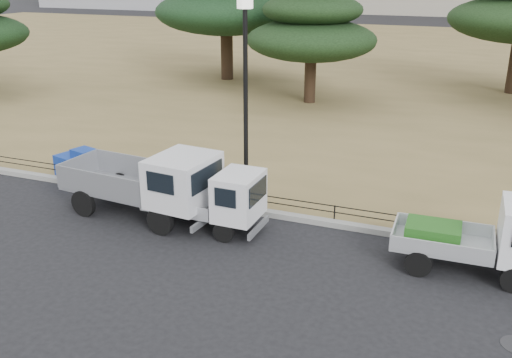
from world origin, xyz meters
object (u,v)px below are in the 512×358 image
at_px(truck_large, 148,180).
at_px(truck_kei_rear, 485,237).
at_px(tarp_pile, 81,164).
at_px(street_lamp, 245,59).
at_px(truck_kei_front, 212,200).

bearing_deg(truck_large, truck_kei_rear, 5.95).
bearing_deg(tarp_pile, street_lamp, -1.61).
relative_size(truck_kei_front, tarp_pile, 1.87).
xyz_separation_m(truck_large, street_lamp, (2.30, 1.55, 3.21)).
bearing_deg(street_lamp, truck_kei_front, -100.61).
bearing_deg(truck_kei_front, truck_large, 178.85).
relative_size(truck_large, street_lamp, 0.75).
bearing_deg(truck_large, truck_kei_front, 3.46).
bearing_deg(truck_kei_front, tarp_pile, 163.19).
distance_m(street_lamp, tarp_pile, 7.01).
distance_m(truck_large, street_lamp, 4.24).
height_order(truck_large, tarp_pile, truck_large).
height_order(truck_large, truck_kei_rear, truck_large).
distance_m(truck_large, truck_kei_front, 2.02).
height_order(street_lamp, tarp_pile, street_lamp).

